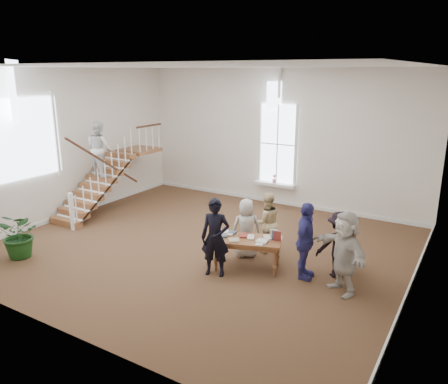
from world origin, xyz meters
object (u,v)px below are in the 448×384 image
Objects in this scene: woman_cluster_a at (305,241)px; woman_cluster_c at (344,253)px; person_yellow at (267,222)px; elderly_woman at (246,228)px; floor_plant at (20,235)px; police_officer at (215,237)px; library_table at (247,242)px; side_chair at (345,248)px; woman_cluster_b at (339,245)px.

woman_cluster_a is 0.92m from woman_cluster_c.
woman_cluster_c reaches higher than person_yellow.
woman_cluster_a is (1.65, -0.38, 0.14)m from elderly_woman.
floor_plant is (-4.63, -2.90, -0.14)m from elderly_woman.
police_officer is 1.02× the size of woman_cluster_a.
library_table is 1.33m from woman_cluster_a.
side_chair is at bearing 153.59° from elderly_woman.
woman_cluster_a is at bearing -154.03° from woman_cluster_c.
woman_cluster_a is at bearing 104.01° from person_yellow.
person_yellow reaches higher than library_table.
person_yellow is at bearing 74.23° from library_table.
library_table is at bearing -161.24° from side_chair.
police_officer reaches higher than library_table.
person_yellow is at bearing -158.78° from elderly_woman.
woman_cluster_a is 1.77× the size of side_chair.
woman_cluster_c is (2.20, 0.01, 0.23)m from library_table.
side_chair is (0.63, 0.84, -0.32)m from woman_cluster_a.
elderly_woman is at bearing 32.07° from floor_plant.
woman_cluster_b is (2.35, 1.32, -0.13)m from police_officer.
woman_cluster_a is at bearing 129.06° from elderly_woman.
police_officer is 2.73m from woman_cluster_c.
police_officer is at bearing -127.37° from woman_cluster_c.
police_officer is 1.18× the size of woman_cluster_b.
library_table is 1.10m from person_yellow.
library_table is 0.98× the size of woman_cluster_c.
elderly_woman is 2.25m from woman_cluster_b.
person_yellow is at bearing 58.92° from police_officer.
woman_cluster_a is 0.76m from woman_cluster_b.
police_officer is 1.80m from person_yellow.
woman_cluster_a is (1.30, 0.21, 0.22)m from library_table.
elderly_woman is 0.84× the size of woman_cluster_a.
side_chair is (1.98, -0.04, -0.23)m from person_yellow.
woman_cluster_c is (2.65, 0.67, -0.01)m from police_officer.
library_table is 1.18× the size of elderly_woman.
person_yellow is at bearing -167.25° from woman_cluster_c.
woman_cluster_c reaches higher than woman_cluster_b.
library_table is 2.21m from woman_cluster_c.
woman_cluster_b is at bearing 11.08° from police_officer.
woman_cluster_b is at bearing 124.72° from person_yellow.
police_officer reaches higher than elderly_woman.
library_table is at bearing -141.24° from woman_cluster_c.
library_table is at bearing 82.73° from elderly_woman.
police_officer is at bearing 110.32° from woman_cluster_a.
person_yellow is 5.99m from floor_plant.
woman_cluster_b reaches higher than library_table.
elderly_woman is 0.94× the size of person_yellow.
police_officer reaches higher than person_yellow.
woman_cluster_c reaches higher than woman_cluster_a.
library_table is 5.49m from floor_plant.
person_yellow is at bearing 168.96° from side_chair.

